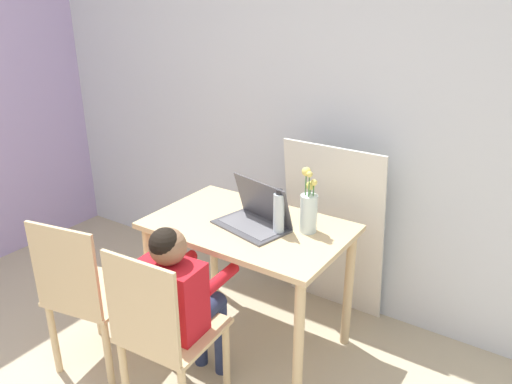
{
  "coord_description": "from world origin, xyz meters",
  "views": [
    {
      "loc": [
        1.23,
        -0.39,
        1.87
      ],
      "look_at": [
        -0.08,
        1.58,
        0.91
      ],
      "focal_mm": 35.0,
      "sensor_mm": 36.0,
      "label": 1
    }
  ],
  "objects": [
    {
      "name": "wall_back",
      "position": [
        0.0,
        2.23,
        1.25
      ],
      "size": [
        6.4,
        0.05,
        2.5
      ],
      "color": "silver",
      "rests_on": "ground_plane"
    },
    {
      "name": "dining_table",
      "position": [
        -0.11,
        1.55,
        0.63
      ],
      "size": [
        1.04,
        0.66,
        0.73
      ],
      "color": "#D6B784",
      "rests_on": "ground_plane"
    },
    {
      "name": "chair_occupied",
      "position": [
        -0.12,
        0.9,
        0.45
      ],
      "size": [
        0.43,
        0.43,
        0.88
      ],
      "rotation": [
        0.0,
        0.0,
        3.21
      ],
      "color": "#D6B784",
      "rests_on": "ground_plane"
    },
    {
      "name": "chair_spare",
      "position": [
        -0.65,
        0.91,
        0.45
      ],
      "size": [
        0.47,
        0.47,
        0.88
      ],
      "rotation": [
        0.0,
        0.0,
        3.34
      ],
      "color": "#D6B784",
      "rests_on": "ground_plane"
    },
    {
      "name": "person_seated",
      "position": [
        -0.13,
        1.03,
        0.59
      ],
      "size": [
        0.33,
        0.44,
        0.95
      ],
      "rotation": [
        0.0,
        0.0,
        3.21
      ],
      "color": "red",
      "rests_on": "ground_plane"
    },
    {
      "name": "laptop",
      "position": [
        -0.07,
        1.56,
        0.79
      ],
      "size": [
        0.42,
        0.32,
        0.24
      ],
      "rotation": [
        0.0,
        0.0,
        -0.23
      ],
      "color": "#4C4C51",
      "rests_on": "dining_table"
    },
    {
      "name": "flower_vase",
      "position": [
        0.19,
        1.65,
        0.86
      ],
      "size": [
        0.09,
        0.09,
        0.34
      ],
      "color": "silver",
      "rests_on": "dining_table"
    },
    {
      "name": "water_bottle",
      "position": [
        0.08,
        1.55,
        0.85
      ],
      "size": [
        0.06,
        0.06,
        0.24
      ],
      "color": "silver",
      "rests_on": "dining_table"
    },
    {
      "name": "cardboard_panel",
      "position": [
        0.14,
        2.09,
        0.54
      ],
      "size": [
        0.62,
        0.17,
        1.08
      ],
      "color": "silver",
      "rests_on": "ground_plane"
    }
  ]
}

